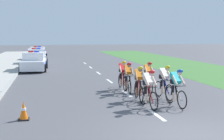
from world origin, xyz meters
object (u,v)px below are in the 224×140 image
(cyclist_lead, at_px, (148,88))
(cyclist_seventh, at_px, (123,74))
(cyclist_second, at_px, (176,87))
(cyclist_third, at_px, (139,82))
(police_car_third, at_px, (38,54))
(cyclist_fifth, at_px, (128,77))
(cyclist_sixth, at_px, (148,76))
(police_car_nearest, at_px, (34,62))
(police_car_second, at_px, (36,57))
(cyclist_fourth, at_px, (164,81))
(traffic_cone_near, at_px, (24,111))

(cyclist_lead, bearing_deg, cyclist_seventh, 89.60)
(cyclist_seventh, bearing_deg, cyclist_second, -74.52)
(cyclist_seventh, bearing_deg, cyclist_lead, -90.40)
(cyclist_third, bearing_deg, police_car_third, 102.07)
(cyclist_fifth, distance_m, police_car_third, 21.67)
(cyclist_third, xyz_separation_m, cyclist_seventh, (-0.03, 2.73, 0.00))
(cyclist_lead, relative_size, cyclist_sixth, 1.00)
(police_car_nearest, distance_m, police_car_third, 10.58)
(cyclist_fifth, height_order, cyclist_seventh, same)
(cyclist_lead, bearing_deg, cyclist_fifth, 88.85)
(cyclist_second, relative_size, cyclist_seventh, 1.00)
(cyclist_lead, height_order, police_car_third, police_car_third)
(cyclist_second, distance_m, cyclist_fifth, 3.35)
(cyclist_fifth, bearing_deg, police_car_nearest, 114.96)
(cyclist_fifth, xyz_separation_m, police_car_second, (-4.90, 16.26, -0.11))
(cyclist_second, distance_m, police_car_nearest, 14.95)
(cyclist_sixth, relative_size, police_car_third, 0.39)
(cyclist_fifth, xyz_separation_m, cyclist_seventh, (-0.03, 0.95, 0.00))
(cyclist_lead, distance_m, cyclist_sixth, 3.40)
(police_car_third, bearing_deg, cyclist_fourth, -75.07)
(cyclist_second, relative_size, cyclist_fifth, 1.00)
(cyclist_sixth, bearing_deg, police_car_nearest, 119.63)
(cyclist_lead, relative_size, traffic_cone_near, 2.69)
(police_car_second, distance_m, police_car_third, 4.85)
(police_car_nearest, relative_size, traffic_cone_near, 6.99)
(cyclist_third, bearing_deg, cyclist_seventh, 90.54)
(cyclist_second, distance_m, cyclist_seventh, 4.27)
(cyclist_lead, distance_m, cyclist_fifth, 3.17)
(cyclist_third, bearing_deg, police_car_nearest, 111.68)
(cyclist_third, xyz_separation_m, cyclist_fifth, (0.01, 1.78, 0.00))
(cyclist_lead, height_order, cyclist_second, same)
(cyclist_seventh, xyz_separation_m, police_car_second, (-4.86, 15.31, -0.11))
(cyclist_fourth, distance_m, cyclist_fifth, 2.11)
(cyclist_fourth, relative_size, cyclist_fifth, 1.00)
(cyclist_third, bearing_deg, cyclist_fifth, 89.70)
(police_car_nearest, bearing_deg, police_car_second, 89.98)
(cyclist_fourth, relative_size, police_car_third, 0.38)
(cyclist_third, xyz_separation_m, cyclist_sixth, (1.07, 1.82, 0.00))
(cyclist_fifth, distance_m, police_car_second, 16.98)
(police_car_second, bearing_deg, cyclist_lead, -76.02)
(cyclist_lead, bearing_deg, police_car_third, 101.27)
(cyclist_seventh, height_order, traffic_cone_near, cyclist_seventh)
(cyclist_second, bearing_deg, police_car_third, 103.90)
(cyclist_fourth, distance_m, cyclist_seventh, 2.96)
(cyclist_fourth, bearing_deg, police_car_nearest, 116.41)
(police_car_third, bearing_deg, cyclist_fifth, -76.93)
(police_car_second, bearing_deg, cyclist_fifth, -73.23)
(cyclist_lead, distance_m, cyclist_seventh, 4.12)
(cyclist_fifth, xyz_separation_m, cyclist_sixth, (1.06, 0.05, 0.00))
(cyclist_fifth, distance_m, cyclist_seventh, 0.95)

